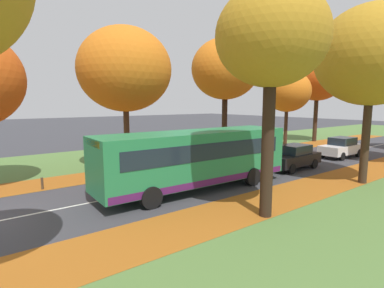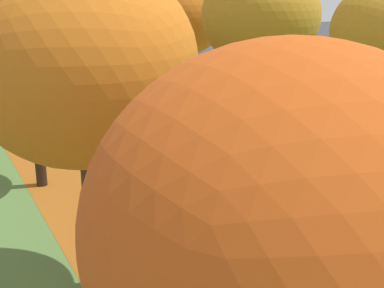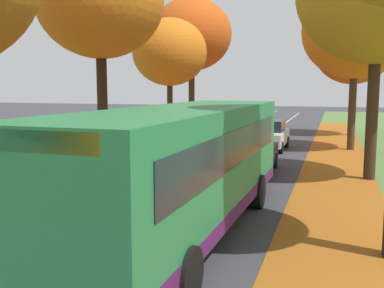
# 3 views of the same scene
# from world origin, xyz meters

# --- Properties ---
(grass_verge_left) EXTENTS (12.00, 90.00, 0.01)m
(grass_verge_left) POSITION_xyz_m (-9.20, 20.00, 0.00)
(grass_verge_left) COLOR #517538
(grass_verge_left) RESTS_ON ground
(leaf_litter_left) EXTENTS (2.80, 60.00, 0.00)m
(leaf_litter_left) POSITION_xyz_m (-4.60, 14.00, 0.01)
(leaf_litter_left) COLOR #9E5619
(leaf_litter_left) RESTS_ON grass_verge_left
(leaf_litter_right) EXTENTS (2.80, 60.00, 0.00)m
(leaf_litter_right) POSITION_xyz_m (4.60, 14.00, 0.01)
(leaf_litter_right) COLOR #9E5619
(leaf_litter_right) RESTS_ON grass_verge_right
(road_centre_line) EXTENTS (0.12, 80.00, 0.01)m
(road_centre_line) POSITION_xyz_m (0.00, 20.00, 0.00)
(road_centre_line) COLOR silver
(road_centre_line) RESTS_ON ground
(tree_left_mid) EXTENTS (5.52, 5.52, 9.62)m
(tree_left_mid) POSITION_xyz_m (-5.34, 17.32, 7.11)
(tree_left_mid) COLOR black
(tree_left_mid) RESTS_ON ground
(tree_left_far) EXTENTS (4.53, 4.53, 7.58)m
(tree_left_far) POSITION_xyz_m (-5.26, 25.63, 5.52)
(tree_left_far) COLOR #382619
(tree_left_far) RESTS_ON ground
(tree_left_distant) EXTENTS (5.94, 5.94, 9.97)m
(tree_left_distant) POSITION_xyz_m (-5.89, 31.99, 7.27)
(tree_left_distant) COLOR #382619
(tree_left_distant) RESTS_ON ground
(tree_right_far) EXTENTS (5.66, 5.66, 8.96)m
(tree_right_far) POSITION_xyz_m (5.35, 25.56, 6.40)
(tree_right_far) COLOR #422D1E
(tree_right_far) RESTS_ON ground
(tree_right_distant) EXTENTS (5.36, 5.36, 8.44)m
(tree_right_distant) POSITION_xyz_m (5.54, 33.40, 6.01)
(tree_right_distant) COLOR #382619
(tree_right_distant) RESTS_ON ground
(bollard_fourth) EXTENTS (0.12, 0.12, 0.64)m
(bollard_fourth) POSITION_xyz_m (-3.58, 9.29, 0.32)
(bollard_fourth) COLOR #4C3823
(bollard_fourth) RESTS_ON ground
(bollard_fifth) EXTENTS (0.12, 0.12, 0.70)m
(bollard_fifth) POSITION_xyz_m (-3.60, 12.45, 0.35)
(bollard_fifth) COLOR #4C3823
(bollard_fifth) RESTS_ON ground
(bollard_sixth) EXTENTS (0.12, 0.12, 0.55)m
(bollard_sixth) POSITION_xyz_m (-3.55, 15.61, 0.28)
(bollard_sixth) COLOR #4C3823
(bollard_sixth) RESTS_ON ground
(bus) EXTENTS (2.85, 10.46, 2.98)m
(bus) POSITION_xyz_m (1.18, 9.27, 1.70)
(bus) COLOR #237A47
(bus) RESTS_ON ground
(car_black_lead) EXTENTS (1.87, 4.24, 1.62)m
(car_black_lead) POSITION_xyz_m (1.32, 17.39, 0.81)
(car_black_lead) COLOR black
(car_black_lead) RESTS_ON ground
(car_white_following) EXTENTS (1.82, 4.22, 1.62)m
(car_white_following) POSITION_xyz_m (1.09, 24.27, 0.81)
(car_white_following) COLOR silver
(car_white_following) RESTS_ON ground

